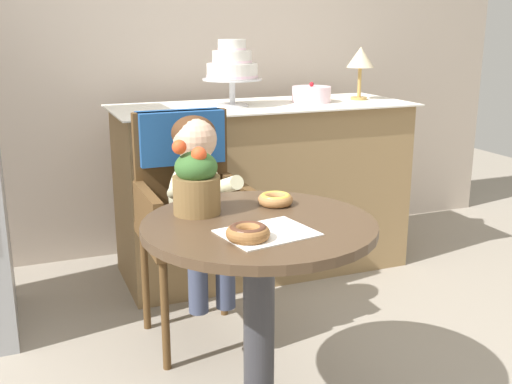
{
  "coord_description": "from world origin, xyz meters",
  "views": [
    {
      "loc": [
        -0.67,
        -1.65,
        1.3
      ],
      "look_at": [
        0.05,
        0.15,
        0.77
      ],
      "focal_mm": 43.22,
      "sensor_mm": 36.0,
      "label": 1
    }
  ],
  "objects_px": {
    "donut_front": "(275,199)",
    "flower_vase": "(196,182)",
    "wicker_chair": "(188,189)",
    "donut_mid": "(248,232)",
    "seated_child": "(198,189)",
    "cafe_table": "(259,286)",
    "table_lamp": "(360,60)",
    "round_layer_cake": "(311,94)",
    "tiered_cake_stand": "(232,67)"
  },
  "relations": [
    {
      "from": "round_layer_cake",
      "to": "table_lamp",
      "type": "height_order",
      "value": "table_lamp"
    },
    {
      "from": "donut_front",
      "to": "wicker_chair",
      "type": "bearing_deg",
      "value": 102.73
    },
    {
      "from": "round_layer_cake",
      "to": "table_lamp",
      "type": "bearing_deg",
      "value": 0.86
    },
    {
      "from": "wicker_chair",
      "to": "table_lamp",
      "type": "distance_m",
      "value": 1.35
    },
    {
      "from": "seated_child",
      "to": "round_layer_cake",
      "type": "distance_m",
      "value": 1.13
    },
    {
      "from": "donut_front",
      "to": "donut_mid",
      "type": "xyz_separation_m",
      "value": [
        -0.21,
        -0.29,
        0.0
      ]
    },
    {
      "from": "cafe_table",
      "to": "donut_front",
      "type": "relative_size",
      "value": 6.16
    },
    {
      "from": "wicker_chair",
      "to": "seated_child",
      "type": "distance_m",
      "value": 0.16
    },
    {
      "from": "seated_child",
      "to": "table_lamp",
      "type": "bearing_deg",
      "value": 31.99
    },
    {
      "from": "round_layer_cake",
      "to": "donut_front",
      "type": "bearing_deg",
      "value": -121.65
    },
    {
      "from": "seated_child",
      "to": "tiered_cake_stand",
      "type": "height_order",
      "value": "tiered_cake_stand"
    },
    {
      "from": "wicker_chair",
      "to": "donut_mid",
      "type": "bearing_deg",
      "value": -93.13
    },
    {
      "from": "table_lamp",
      "to": "round_layer_cake",
      "type": "bearing_deg",
      "value": -179.14
    },
    {
      "from": "flower_vase",
      "to": "table_lamp",
      "type": "xyz_separation_m",
      "value": [
        1.27,
        1.15,
        0.29
      ]
    },
    {
      "from": "seated_child",
      "to": "donut_mid",
      "type": "relative_size",
      "value": 5.85
    },
    {
      "from": "donut_mid",
      "to": "round_layer_cake",
      "type": "xyz_separation_m",
      "value": [
        0.92,
        1.44,
        0.2
      ]
    },
    {
      "from": "cafe_table",
      "to": "tiered_cake_stand",
      "type": "xyz_separation_m",
      "value": [
        0.38,
        1.3,
        0.59
      ]
    },
    {
      "from": "cafe_table",
      "to": "donut_front",
      "type": "height_order",
      "value": "donut_front"
    },
    {
      "from": "cafe_table",
      "to": "seated_child",
      "type": "xyz_separation_m",
      "value": [
        -0.02,
        0.59,
        0.17
      ]
    },
    {
      "from": "tiered_cake_stand",
      "to": "round_layer_cake",
      "type": "xyz_separation_m",
      "value": [
        0.44,
        -0.01,
        -0.15
      ]
    },
    {
      "from": "wicker_chair",
      "to": "table_lamp",
      "type": "xyz_separation_m",
      "value": [
        1.14,
        0.56,
        0.48
      ]
    },
    {
      "from": "cafe_table",
      "to": "tiered_cake_stand",
      "type": "bearing_deg",
      "value": 73.65
    },
    {
      "from": "wicker_chair",
      "to": "donut_mid",
      "type": "xyz_separation_m",
      "value": [
        -0.08,
        -0.89,
        0.1
      ]
    },
    {
      "from": "wicker_chair",
      "to": "seated_child",
      "type": "bearing_deg",
      "value": -88.31
    },
    {
      "from": "donut_front",
      "to": "round_layer_cake",
      "type": "distance_m",
      "value": 1.36
    },
    {
      "from": "donut_front",
      "to": "tiered_cake_stand",
      "type": "height_order",
      "value": "tiered_cake_stand"
    },
    {
      "from": "flower_vase",
      "to": "round_layer_cake",
      "type": "height_order",
      "value": "round_layer_cake"
    },
    {
      "from": "cafe_table",
      "to": "table_lamp",
      "type": "bearing_deg",
      "value": 49.21
    },
    {
      "from": "flower_vase",
      "to": "wicker_chair",
      "type": "bearing_deg",
      "value": 77.3
    },
    {
      "from": "seated_child",
      "to": "round_layer_cake",
      "type": "xyz_separation_m",
      "value": [
        0.84,
        0.71,
        0.26
      ]
    },
    {
      "from": "tiered_cake_stand",
      "to": "round_layer_cake",
      "type": "relative_size",
      "value": 1.6
    },
    {
      "from": "wicker_chair",
      "to": "donut_front",
      "type": "bearing_deg",
      "value": -75.58
    },
    {
      "from": "wicker_chair",
      "to": "table_lamp",
      "type": "height_order",
      "value": "table_lamp"
    },
    {
      "from": "seated_child",
      "to": "donut_mid",
      "type": "xyz_separation_m",
      "value": [
        -0.08,
        -0.73,
        0.07
      ]
    },
    {
      "from": "tiered_cake_stand",
      "to": "wicker_chair",
      "type": "bearing_deg",
      "value": -125.64
    },
    {
      "from": "cafe_table",
      "to": "flower_vase",
      "type": "bearing_deg",
      "value": 134.66
    },
    {
      "from": "donut_mid",
      "to": "donut_front",
      "type": "bearing_deg",
      "value": 54.22
    },
    {
      "from": "tiered_cake_stand",
      "to": "cafe_table",
      "type": "bearing_deg",
      "value": -106.35
    },
    {
      "from": "tiered_cake_stand",
      "to": "table_lamp",
      "type": "relative_size",
      "value": 1.16
    },
    {
      "from": "donut_front",
      "to": "round_layer_cake",
      "type": "xyz_separation_m",
      "value": [
        0.71,
        1.15,
        0.2
      ]
    },
    {
      "from": "donut_front",
      "to": "tiered_cake_stand",
      "type": "relative_size",
      "value": 0.35
    },
    {
      "from": "cafe_table",
      "to": "table_lamp",
      "type": "xyz_separation_m",
      "value": [
        1.12,
        1.3,
        0.61
      ]
    },
    {
      "from": "cafe_table",
      "to": "seated_child",
      "type": "bearing_deg",
      "value": 91.72
    },
    {
      "from": "flower_vase",
      "to": "tiered_cake_stand",
      "type": "relative_size",
      "value": 0.73
    },
    {
      "from": "tiered_cake_stand",
      "to": "round_layer_cake",
      "type": "bearing_deg",
      "value": -0.75
    },
    {
      "from": "table_lamp",
      "to": "wicker_chair",
      "type": "bearing_deg",
      "value": -153.99
    },
    {
      "from": "round_layer_cake",
      "to": "cafe_table",
      "type": "bearing_deg",
      "value": -122.53
    },
    {
      "from": "wicker_chair",
      "to": "round_layer_cake",
      "type": "xyz_separation_m",
      "value": [
        0.84,
        0.55,
        0.3
      ]
    },
    {
      "from": "donut_front",
      "to": "donut_mid",
      "type": "bearing_deg",
      "value": -125.78
    },
    {
      "from": "donut_front",
      "to": "flower_vase",
      "type": "bearing_deg",
      "value": 178.46
    }
  ]
}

